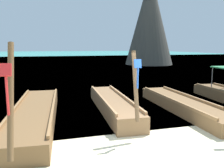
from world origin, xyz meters
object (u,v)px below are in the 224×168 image
Objects in this scene: longtail_boat_blue_ribbon at (113,105)px; longtail_boat_yellow_ribbon at (183,105)px; longtail_boat_red_ribbon at (35,115)px; karst_rock at (151,22)px.

longtail_boat_yellow_ribbon is at bearing -14.49° from longtail_boat_blue_ribbon.
longtail_boat_blue_ribbon is 2.94m from longtail_boat_yellow_ribbon.
longtail_boat_red_ribbon is 1.12× the size of longtail_boat_yellow_ribbon.
longtail_boat_yellow_ribbon is at bearing -111.88° from karst_rock.
longtail_boat_blue_ribbon is at bearing -118.32° from karst_rock.
longtail_boat_yellow_ribbon is (5.88, -0.22, -0.02)m from longtail_boat_red_ribbon.
longtail_boat_red_ribbon reaches higher than longtail_boat_blue_ribbon.
karst_rock is (9.48, 23.62, 5.87)m from longtail_boat_yellow_ribbon.
longtail_boat_red_ribbon is at bearing -123.30° from karst_rock.
karst_rock reaches higher than longtail_boat_blue_ribbon.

